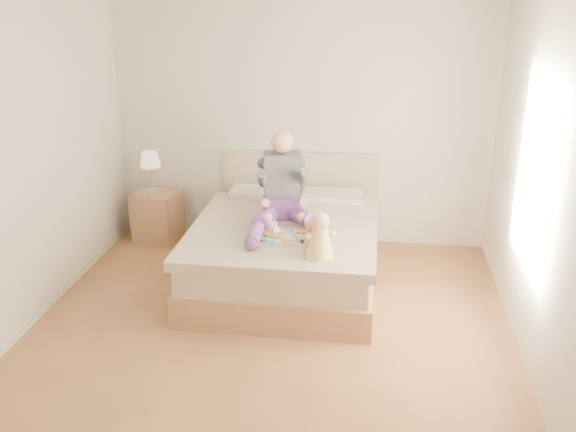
# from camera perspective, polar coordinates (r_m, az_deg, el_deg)

# --- Properties ---
(room) EXTENTS (4.02, 4.22, 2.71)m
(room) POSITION_cam_1_polar(r_m,az_deg,el_deg) (4.77, -0.93, 5.23)
(room) COLOR brown
(room) RESTS_ON ground
(bed) EXTENTS (1.70, 2.18, 1.00)m
(bed) POSITION_cam_1_polar(r_m,az_deg,el_deg) (6.18, -0.08, -2.77)
(bed) COLOR #8F6342
(bed) RESTS_ON ground
(nightstand) EXTENTS (0.52, 0.48, 0.56)m
(nightstand) POSITION_cam_1_polar(r_m,az_deg,el_deg) (7.22, -11.48, -0.02)
(nightstand) COLOR #8F6342
(nightstand) RESTS_ON ground
(lamp) EXTENTS (0.22, 0.22, 0.45)m
(lamp) POSITION_cam_1_polar(r_m,az_deg,el_deg) (7.05, -12.15, 4.74)
(lamp) COLOR silver
(lamp) RESTS_ON nightstand
(adult) EXTENTS (0.74, 1.09, 0.85)m
(adult) POSITION_cam_1_polar(r_m,az_deg,el_deg) (5.95, -0.44, 1.86)
(adult) COLOR #6E3990
(adult) RESTS_ON bed
(tray) EXTENTS (0.51, 0.40, 0.14)m
(tray) POSITION_cam_1_polar(r_m,az_deg,el_deg) (5.62, -0.14, -1.64)
(tray) COLOR silver
(tray) RESTS_ON bed
(baby) EXTENTS (0.29, 0.35, 0.39)m
(baby) POSITION_cam_1_polar(r_m,az_deg,el_deg) (5.23, 2.80, -1.98)
(baby) COLOR #FCD34F
(baby) RESTS_ON bed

